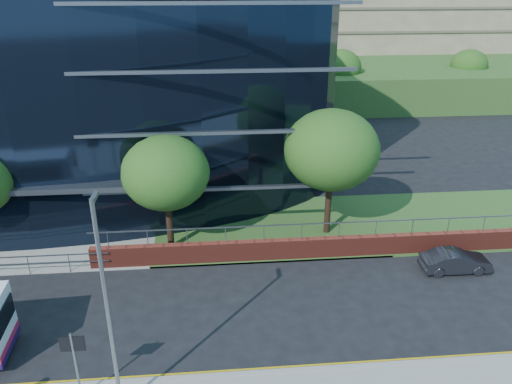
{
  "coord_description": "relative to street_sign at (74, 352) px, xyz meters",
  "views": [
    {
      "loc": [
        9.54,
        -15.56,
        14.03
      ],
      "look_at": [
        11.65,
        8.0,
        3.7
      ],
      "focal_mm": 35.0,
      "sensor_mm": 36.0,
      "label": 1
    }
  ],
  "objects": [
    {
      "name": "grass_verge",
      "position": [
        19.5,
        12.59,
        -2.09
      ],
      "size": [
        36.0,
        8.0,
        0.12
      ],
      "primitive_type": "cube",
      "color": "#2D511E",
      "rests_on": "ground"
    },
    {
      "name": "glass_office",
      "position": [
        -8.5,
        22.44,
        5.85
      ],
      "size": [
        44.0,
        23.1,
        16.0
      ],
      "color": "black",
      "rests_on": "ground"
    },
    {
      "name": "retaining_wall",
      "position": [
        15.5,
        8.89,
        -1.54
      ],
      "size": [
        34.0,
        0.4,
        2.11
      ],
      "color": "maroon",
      "rests_on": "ground"
    },
    {
      "name": "street_sign",
      "position": [
        0.0,
        0.0,
        0.0
      ],
      "size": [
        0.85,
        0.09,
        2.8
      ],
      "color": "slate",
      "rests_on": "pavement_near"
    },
    {
      "name": "tree_far_c",
      "position": [
        2.5,
        10.59,
        2.39
      ],
      "size": [
        4.62,
        4.62,
        6.51
      ],
      "color": "black",
      "rests_on": "ground"
    },
    {
      "name": "tree_far_d",
      "position": [
        11.5,
        11.59,
        3.04
      ],
      "size": [
        5.28,
        5.28,
        7.44
      ],
      "color": "black",
      "rests_on": "ground"
    },
    {
      "name": "tree_dist_e",
      "position": [
        19.5,
        41.59,
        2.39
      ],
      "size": [
        4.62,
        4.62,
        6.51
      ],
      "color": "black",
      "rests_on": "ground"
    },
    {
      "name": "tree_dist_f",
      "position": [
        35.5,
        43.59,
        2.06
      ],
      "size": [
        4.29,
        4.29,
        6.05
      ],
      "color": "black",
      "rests_on": "ground"
    },
    {
      "name": "streetlight_east",
      "position": [
        1.5,
        -0.59,
        2.29
      ],
      "size": [
        0.15,
        0.77,
        8.0
      ],
      "color": "slate",
      "rests_on": "pavement_near"
    },
    {
      "name": "parked_car",
      "position": [
        17.17,
        6.97,
        -1.57
      ],
      "size": [
        3.55,
        1.28,
        1.17
      ],
      "primitive_type": "imported",
      "rotation": [
        0.0,
        0.0,
        1.56
      ],
      "color": "black",
      "rests_on": "ground"
    }
  ]
}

